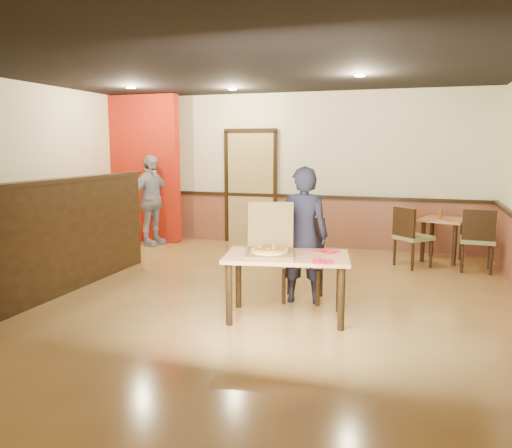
{
  "coord_description": "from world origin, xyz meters",
  "views": [
    {
      "loc": [
        2.19,
        -5.53,
        1.85
      ],
      "look_at": [
        0.41,
        0.0,
        0.93
      ],
      "focal_mm": 35.0,
      "sensor_mm": 36.0,
      "label": 1
    }
  ],
  "objects_px": {
    "diner_chair": "(304,255)",
    "side_table": "(443,229)",
    "diner": "(303,235)",
    "main_table": "(287,265)",
    "pizza_box": "(270,248)",
    "passerby": "(151,200)",
    "condiment": "(440,214)",
    "side_chair_right": "(478,238)",
    "side_chair_left": "(410,235)"
  },
  "relations": [
    {
      "from": "main_table",
      "to": "pizza_box",
      "type": "relative_size",
      "value": 2.03
    },
    {
      "from": "diner",
      "to": "diner_chair",
      "type": "bearing_deg",
      "value": -89.22
    },
    {
      "from": "diner_chair",
      "to": "pizza_box",
      "type": "xyz_separation_m",
      "value": [
        -0.2,
        -0.78,
        0.23
      ]
    },
    {
      "from": "diner_chair",
      "to": "side_chair_right",
      "type": "distance_m",
      "value": 2.95
    },
    {
      "from": "side_table",
      "to": "diner_chair",
      "type": "bearing_deg",
      "value": -122.7
    },
    {
      "from": "side_chair_left",
      "to": "condiment",
      "type": "bearing_deg",
      "value": -88.11
    },
    {
      "from": "diner_chair",
      "to": "side_table",
      "type": "xyz_separation_m",
      "value": [
        1.7,
        2.65,
        -0.01
      ]
    },
    {
      "from": "passerby",
      "to": "condiment",
      "type": "xyz_separation_m",
      "value": [
        5.07,
        0.14,
        -0.07
      ]
    },
    {
      "from": "side_table",
      "to": "condiment",
      "type": "bearing_deg",
      "value": -115.94
    },
    {
      "from": "diner_chair",
      "to": "side_table",
      "type": "distance_m",
      "value": 3.15
    },
    {
      "from": "side_table",
      "to": "side_chair_right",
      "type": "bearing_deg",
      "value": -54.31
    },
    {
      "from": "side_chair_right",
      "to": "pizza_box",
      "type": "distance_m",
      "value": 3.67
    },
    {
      "from": "diner_chair",
      "to": "condiment",
      "type": "xyz_separation_m",
      "value": [
        1.64,
        2.52,
        0.24
      ]
    },
    {
      "from": "diner",
      "to": "pizza_box",
      "type": "distance_m",
      "value": 0.67
    },
    {
      "from": "side_chair_right",
      "to": "passerby",
      "type": "bearing_deg",
      "value": 0.19
    },
    {
      "from": "diner_chair",
      "to": "passerby",
      "type": "xyz_separation_m",
      "value": [
        -3.43,
        2.39,
        0.31
      ]
    },
    {
      "from": "diner_chair",
      "to": "side_chair_left",
      "type": "relative_size",
      "value": 1.06
    },
    {
      "from": "side_table",
      "to": "diner",
      "type": "relative_size",
      "value": 0.5
    },
    {
      "from": "side_chair_right",
      "to": "pizza_box",
      "type": "bearing_deg",
      "value": 53.99
    },
    {
      "from": "side_chair_left",
      "to": "condiment",
      "type": "relative_size",
      "value": 5.65
    },
    {
      "from": "side_chair_right",
      "to": "side_table",
      "type": "relative_size",
      "value": 1.17
    },
    {
      "from": "side_table",
      "to": "passerby",
      "type": "xyz_separation_m",
      "value": [
        -5.13,
        -0.26,
        0.32
      ]
    },
    {
      "from": "diner_chair",
      "to": "condiment",
      "type": "relative_size",
      "value": 5.97
    },
    {
      "from": "side_chair_left",
      "to": "main_table",
      "type": "bearing_deg",
      "value": 110.94
    },
    {
      "from": "diner_chair",
      "to": "passerby",
      "type": "height_order",
      "value": "passerby"
    },
    {
      "from": "passerby",
      "to": "condiment",
      "type": "distance_m",
      "value": 5.07
    },
    {
      "from": "side_chair_left",
      "to": "side_table",
      "type": "distance_m",
      "value": 0.78
    },
    {
      "from": "side_table",
      "to": "diner",
      "type": "height_order",
      "value": "diner"
    },
    {
      "from": "diner_chair",
      "to": "side_chair_right",
      "type": "relative_size",
      "value": 1.04
    },
    {
      "from": "side_chair_right",
      "to": "side_table",
      "type": "distance_m",
      "value": 0.76
    },
    {
      "from": "main_table",
      "to": "condiment",
      "type": "bearing_deg",
      "value": 52.88
    },
    {
      "from": "diner",
      "to": "main_table",
      "type": "bearing_deg",
      "value": 78.87
    },
    {
      "from": "passerby",
      "to": "side_chair_right",
      "type": "bearing_deg",
      "value": -76.0
    },
    {
      "from": "diner_chair",
      "to": "pizza_box",
      "type": "bearing_deg",
      "value": -109.73
    },
    {
      "from": "passerby",
      "to": "side_table",
      "type": "bearing_deg",
      "value": -69.4
    },
    {
      "from": "diner_chair",
      "to": "side_chair_left",
      "type": "bearing_deg",
      "value": 54.51
    },
    {
      "from": "side_chair_right",
      "to": "diner",
      "type": "distance_m",
      "value": 3.06
    },
    {
      "from": "side_table",
      "to": "pizza_box",
      "type": "xyz_separation_m",
      "value": [
        -1.9,
        -3.43,
        0.24
      ]
    },
    {
      "from": "side_table",
      "to": "pizza_box",
      "type": "height_order",
      "value": "pizza_box"
    },
    {
      "from": "side_chair_left",
      "to": "diner",
      "type": "height_order",
      "value": "diner"
    },
    {
      "from": "main_table",
      "to": "pizza_box",
      "type": "distance_m",
      "value": 0.25
    },
    {
      "from": "main_table",
      "to": "pizza_box",
      "type": "bearing_deg",
      "value": 178.58
    },
    {
      "from": "side_chair_left",
      "to": "diner",
      "type": "relative_size",
      "value": 0.57
    },
    {
      "from": "diner_chair",
      "to": "main_table",
      "type": "bearing_deg",
      "value": -96.83
    },
    {
      "from": "main_table",
      "to": "passerby",
      "type": "relative_size",
      "value": 0.84
    },
    {
      "from": "side_chair_left",
      "to": "diner",
      "type": "bearing_deg",
      "value": 106.31
    },
    {
      "from": "diner_chair",
      "to": "pizza_box",
      "type": "height_order",
      "value": "pizza_box"
    },
    {
      "from": "diner_chair",
      "to": "side_table",
      "type": "relative_size",
      "value": 1.21
    },
    {
      "from": "pizza_box",
      "to": "condiment",
      "type": "xyz_separation_m",
      "value": [
        1.84,
        3.31,
        0.01
      ]
    },
    {
      "from": "diner",
      "to": "pizza_box",
      "type": "height_order",
      "value": "diner"
    }
  ]
}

